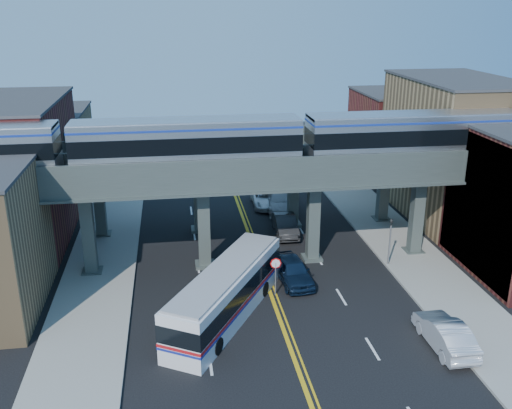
# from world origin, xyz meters

# --- Properties ---
(ground) EXTENTS (120.00, 120.00, 0.00)m
(ground) POSITION_xyz_m (0.00, 0.00, 0.00)
(ground) COLOR black
(ground) RESTS_ON ground
(sidewalk_west) EXTENTS (5.00, 70.00, 0.16)m
(sidewalk_west) POSITION_xyz_m (-11.50, 10.00, 0.08)
(sidewalk_west) COLOR gray
(sidewalk_west) RESTS_ON ground
(sidewalk_east) EXTENTS (5.00, 70.00, 0.16)m
(sidewalk_east) POSITION_xyz_m (11.50, 10.00, 0.08)
(sidewalk_east) COLOR gray
(sidewalk_east) RESTS_ON ground
(building_west_b) EXTENTS (8.00, 14.00, 11.00)m
(building_west_b) POSITION_xyz_m (-18.50, 16.00, 5.50)
(building_west_b) COLOR maroon
(building_west_b) RESTS_ON ground
(building_west_c) EXTENTS (8.00, 10.00, 8.00)m
(building_west_c) POSITION_xyz_m (-18.50, 29.00, 4.00)
(building_west_c) COLOR #91724B
(building_west_c) RESTS_ON ground
(building_east_b) EXTENTS (8.00, 14.00, 12.00)m
(building_east_b) POSITION_xyz_m (18.50, 16.00, 6.00)
(building_east_b) COLOR #91724B
(building_east_b) RESTS_ON ground
(building_east_c) EXTENTS (8.00, 10.00, 9.00)m
(building_east_c) POSITION_xyz_m (18.50, 29.00, 4.50)
(building_east_c) COLOR maroon
(building_east_c) RESTS_ON ground
(mural_panel) EXTENTS (0.10, 9.50, 9.50)m
(mural_panel) POSITION_xyz_m (14.55, 4.00, 4.75)
(mural_panel) COLOR teal
(mural_panel) RESTS_ON ground
(elevated_viaduct_near) EXTENTS (52.00, 3.60, 7.40)m
(elevated_viaduct_near) POSITION_xyz_m (0.00, 8.00, 6.47)
(elevated_viaduct_near) COLOR #46514C
(elevated_viaduct_near) RESTS_ON ground
(elevated_viaduct_far) EXTENTS (52.00, 3.60, 7.40)m
(elevated_viaduct_far) POSITION_xyz_m (0.00, 15.00, 6.47)
(elevated_viaduct_far) COLOR #46514C
(elevated_viaduct_far) RESTS_ON ground
(transit_train) EXTENTS (47.43, 2.97, 3.47)m
(transit_train) POSITION_xyz_m (-4.93, 8.00, 9.28)
(transit_train) COLOR black
(transit_train) RESTS_ON elevated_viaduct_near
(stop_sign) EXTENTS (0.76, 0.09, 2.63)m
(stop_sign) POSITION_xyz_m (0.30, 3.00, 1.76)
(stop_sign) COLOR slate
(stop_sign) RESTS_ON ground
(traffic_signal) EXTENTS (0.15, 0.18, 4.10)m
(traffic_signal) POSITION_xyz_m (9.20, 6.00, 2.30)
(traffic_signal) COLOR slate
(traffic_signal) RESTS_ON ground
(transit_bus) EXTENTS (8.27, 11.57, 3.06)m
(transit_bus) POSITION_xyz_m (-3.17, 0.67, 1.57)
(transit_bus) COLOR silver
(transit_bus) RESTS_ON ground
(car_lane_a) EXTENTS (2.50, 5.19, 1.71)m
(car_lane_a) POSITION_xyz_m (1.80, 4.66, 0.85)
(car_lane_a) COLOR #0E1D33
(car_lane_a) RESTS_ON ground
(car_lane_b) EXTENTS (1.85, 4.89, 1.59)m
(car_lane_b) POSITION_xyz_m (2.99, 13.16, 0.80)
(car_lane_b) COLOR #2A2B2C
(car_lane_b) RESTS_ON ground
(car_lane_c) EXTENTS (2.41, 5.10, 1.41)m
(car_lane_c) POSITION_xyz_m (2.49, 20.35, 0.70)
(car_lane_c) COLOR white
(car_lane_c) RESTS_ON ground
(car_lane_d) EXTENTS (3.23, 6.59, 1.84)m
(car_lane_d) POSITION_xyz_m (3.78, 19.04, 0.92)
(car_lane_d) COLOR #9A999D
(car_lane_d) RESTS_ON ground
(car_parked_curb) EXTENTS (1.79, 5.06, 1.66)m
(car_parked_curb) POSITION_xyz_m (8.50, -4.37, 0.83)
(car_parked_curb) COLOR silver
(car_parked_curb) RESTS_ON ground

